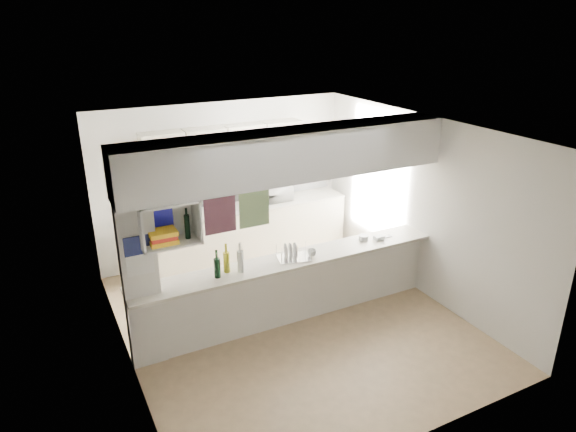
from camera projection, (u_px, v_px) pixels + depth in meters
floor at (291, 320)px, 6.95m from camera, size 4.80×4.80×0.00m
ceiling at (291, 130)px, 6.00m from camera, size 4.80×4.80×0.00m
wall_back at (224, 181)px, 8.46m from camera, size 4.20×0.00×4.20m
wall_left at (120, 267)px, 5.58m from camera, size 0.00×4.80×4.80m
wall_right at (420, 206)px, 7.37m from camera, size 0.00×4.80×4.80m
servery_partition at (278, 207)px, 6.27m from camera, size 4.20×0.50×2.60m
cubby_shelf at (167, 225)px, 5.60m from camera, size 0.65×0.35×0.50m
kitchen_run at (240, 211)px, 8.48m from camera, size 3.60×0.63×2.24m
microwave at (274, 191)px, 8.65m from camera, size 0.59×0.41×0.32m
bowl at (272, 181)px, 8.60m from camera, size 0.23×0.23×0.06m
dish_rack at (294, 252)px, 6.59m from camera, size 0.48×0.40×0.22m
cup at (312, 253)px, 6.64m from camera, size 0.13×0.13×0.09m
wine_bottles at (229, 263)px, 6.19m from camera, size 0.38×0.16×0.39m
plastic_tubs at (370, 238)px, 7.17m from camera, size 0.49×0.22×0.07m
utensil_jar at (198, 209)px, 8.14m from camera, size 0.10×0.10×0.13m
knife_block at (225, 201)px, 8.34m from camera, size 0.13×0.11×0.22m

